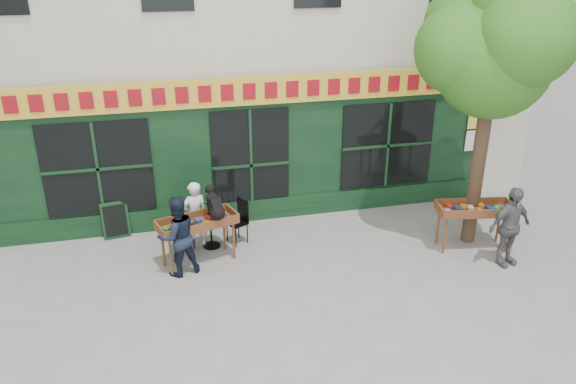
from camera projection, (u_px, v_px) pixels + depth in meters
name	position (u px, v px, depth m)	size (l,w,h in m)	color
ground	(274.00, 272.00, 10.80)	(80.00, 80.00, 0.00)	slate
street_tree	(496.00, 43.00, 10.41)	(3.05, 2.90, 5.60)	#382619
book_cart_center	(197.00, 225.00, 10.82)	(1.62, 1.03, 0.99)	brown
dog	(215.00, 202.00, 10.66)	(0.34, 0.60, 0.60)	black
woman	(195.00, 215.00, 11.44)	(0.53, 0.35, 1.45)	silver
book_cart_right	(475.00, 211.00, 11.38)	(1.58, 0.86, 0.99)	brown
man_right	(510.00, 227.00, 10.78)	(0.95, 0.40, 1.63)	#525357
bistro_table	(211.00, 223.00, 11.51)	(0.60, 0.60, 0.76)	black
bistro_chair_left	(179.00, 227.00, 11.30)	(0.45, 0.45, 0.95)	black
bistro_chair_right	(240.00, 217.00, 11.72)	(0.49, 0.49, 0.95)	black
potted_plant	(210.00, 206.00, 11.36)	(0.17, 0.11, 0.32)	gray
man_left	(178.00, 236.00, 10.46)	(0.77, 0.60, 1.59)	black
chalkboard	(115.00, 220.00, 11.95)	(0.58, 0.28, 0.79)	black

